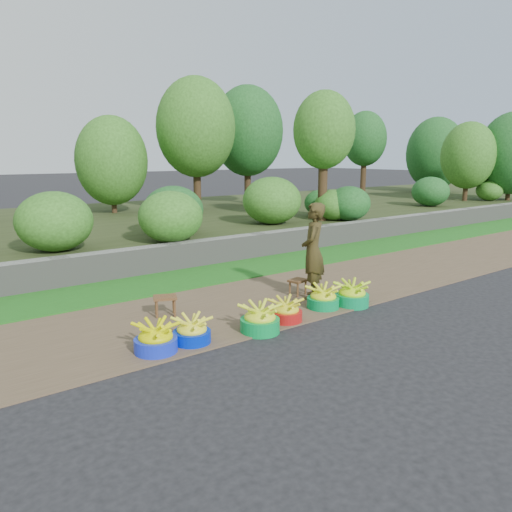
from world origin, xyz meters
TOP-DOWN VIEW (x-y plane):
  - ground_plane at (0.00, 0.00)m, footprint 120.00×120.00m
  - dirt_shoulder at (0.00, 1.25)m, footprint 80.00×2.50m
  - grass_verge at (0.00, 3.25)m, footprint 80.00×1.50m
  - retaining_wall at (0.00, 4.10)m, footprint 80.00×0.35m
  - earth_bank at (0.00, 9.00)m, footprint 80.00×10.00m
  - vegetation at (1.96, 8.24)m, footprint 37.45×8.12m
  - basin_a at (-2.22, 0.33)m, footprint 0.52×0.52m
  - basin_b at (-1.73, 0.33)m, footprint 0.47×0.47m
  - basin_c at (-0.80, 0.13)m, footprint 0.53×0.53m
  - basin_d at (-0.25, 0.24)m, footprint 0.46×0.46m
  - basin_e at (0.61, 0.36)m, footprint 0.50×0.50m
  - basin_f at (1.08, 0.20)m, footprint 0.53×0.53m
  - stool_left at (-1.50, 1.49)m, footprint 0.41×0.37m
  - stool_right at (0.78, 1.13)m, footprint 0.34×0.29m
  - vendor_woman at (0.86, 0.87)m, footprint 0.68×0.66m

SIDE VIEW (x-z plane):
  - ground_plane at x=0.00m, z-range 0.00..0.00m
  - dirt_shoulder at x=0.00m, z-range 0.00..0.02m
  - grass_verge at x=0.00m, z-range 0.00..0.04m
  - basin_d at x=-0.25m, z-range -0.02..0.33m
  - basin_b at x=-1.73m, z-range -0.02..0.33m
  - basin_e at x=0.61m, z-range -0.02..0.35m
  - basin_a at x=-2.22m, z-range -0.02..0.37m
  - basin_f at x=1.08m, z-range -0.02..0.37m
  - basin_c at x=-0.80m, z-range -0.02..0.37m
  - stool_right at x=0.78m, z-range 0.10..0.36m
  - earth_bank at x=0.00m, z-range 0.00..0.50m
  - stool_left at x=-1.50m, z-range 0.11..0.40m
  - retaining_wall at x=0.00m, z-range 0.00..0.55m
  - vendor_woman at x=0.86m, z-range 0.02..1.58m
  - vegetation at x=1.96m, z-range 0.33..4.68m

